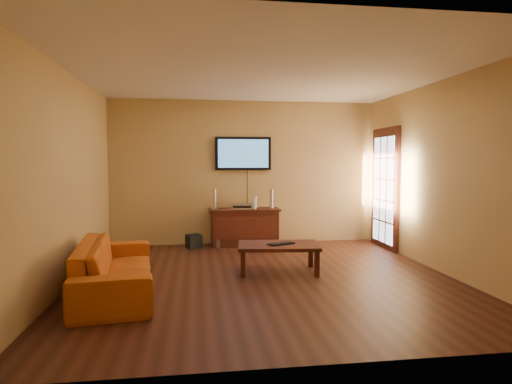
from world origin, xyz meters
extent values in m
plane|color=black|center=(0.00, 0.00, 0.00)|extent=(5.00, 5.00, 0.00)
plane|color=tan|center=(0.00, 2.50, 1.35)|extent=(5.00, 0.00, 5.00)
plane|color=tan|center=(-2.50, 0.00, 1.35)|extent=(0.00, 5.00, 5.00)
plane|color=tan|center=(2.50, 0.00, 1.35)|extent=(0.00, 5.00, 5.00)
plane|color=white|center=(0.00, 0.00, 2.70)|extent=(5.00, 5.00, 0.00)
cube|color=#35130C|center=(2.46, 1.70, 1.05)|extent=(0.06, 1.02, 2.22)
cube|color=white|center=(2.42, 1.70, 1.05)|extent=(0.01, 0.79, 1.89)
cube|color=#35130C|center=(-0.03, 2.25, 0.32)|extent=(1.22, 0.46, 0.65)
cube|color=#37120A|center=(-0.03, 2.02, 0.36)|extent=(1.12, 0.02, 0.39)
cube|color=#35130C|center=(-0.03, 2.25, 0.67)|extent=(1.29, 0.49, 0.04)
cube|color=black|center=(-0.03, 2.46, 1.71)|extent=(1.05, 0.07, 0.62)
cube|color=teal|center=(-0.03, 2.42, 1.71)|extent=(0.95, 0.01, 0.53)
cube|color=#35130C|center=(0.23, 0.26, 0.38)|extent=(1.19, 0.79, 0.05)
cube|color=#35130C|center=(-0.30, 0.04, 0.18)|extent=(0.06, 0.06, 0.35)
cube|color=#35130C|center=(0.70, -0.07, 0.18)|extent=(0.06, 0.06, 0.35)
cube|color=#35130C|center=(-0.24, 0.59, 0.18)|extent=(0.06, 0.06, 0.35)
cube|color=#35130C|center=(0.76, 0.48, 0.18)|extent=(0.06, 0.06, 0.35)
imported|color=#BF5515|center=(-1.87, -0.38, 0.41)|extent=(0.86, 2.15, 0.82)
cylinder|color=silver|center=(-0.58, 2.29, 0.70)|extent=(0.10, 0.10, 0.02)
cylinder|color=silver|center=(-0.58, 2.29, 0.88)|extent=(0.06, 0.06, 0.35)
cylinder|color=silver|center=(0.49, 2.28, 0.70)|extent=(0.10, 0.10, 0.01)
cylinder|color=silver|center=(0.49, 2.28, 0.87)|extent=(0.05, 0.05, 0.34)
cube|color=silver|center=(-0.07, 2.26, 0.73)|extent=(0.42, 0.32, 0.09)
cube|color=white|center=(0.16, 2.22, 0.80)|extent=(0.10, 0.18, 0.23)
cube|color=black|center=(-0.96, 2.13, 0.12)|extent=(0.32, 0.32, 0.24)
cylinder|color=white|center=(-0.54, 1.86, 0.09)|extent=(0.07, 0.07, 0.17)
sphere|color=white|center=(-0.54, 1.86, 0.18)|extent=(0.03, 0.03, 0.03)
cube|color=black|center=(0.26, 0.23, 0.41)|extent=(0.41, 0.28, 0.02)
cube|color=black|center=(0.26, 0.23, 0.42)|extent=(0.27, 0.19, 0.01)
camera|label=1|loc=(-0.90, -5.58, 1.56)|focal=30.00mm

